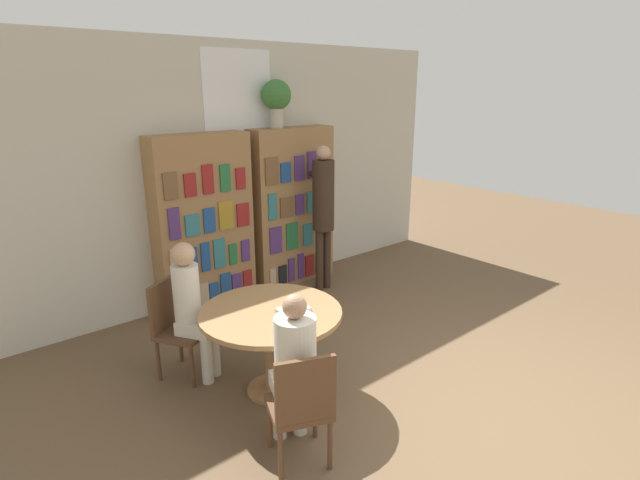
{
  "coord_description": "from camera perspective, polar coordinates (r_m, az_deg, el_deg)",
  "views": [
    {
      "loc": [
        -3.14,
        -1.58,
        2.5
      ],
      "look_at": [
        -0.13,
        1.98,
        1.05
      ],
      "focal_mm": 28.0,
      "sensor_mm": 36.0,
      "label": 1
    }
  ],
  "objects": [
    {
      "name": "ground_plane",
      "position": [
        4.32,
        19.79,
        -19.31
      ],
      "size": [
        16.0,
        16.0,
        0.0
      ],
      "primitive_type": "plane",
      "color": "brown"
    },
    {
      "name": "wall_back",
      "position": [
        6.17,
        -9.11,
        7.77
      ],
      "size": [
        6.4,
        0.07,
        3.0
      ],
      "color": "beige",
      "rests_on": "ground_plane"
    },
    {
      "name": "bookshelf_left",
      "position": [
        5.81,
        -13.18,
        1.82
      ],
      "size": [
        1.14,
        0.34,
        2.01
      ],
      "color": "olive",
      "rests_on": "ground_plane"
    },
    {
      "name": "bookshelf_right",
      "position": [
        6.46,
        -3.21,
        3.8
      ],
      "size": [
        1.14,
        0.34,
        2.01
      ],
      "color": "olive",
      "rests_on": "ground_plane"
    },
    {
      "name": "flower_vase",
      "position": [
        6.17,
        -5.02,
        15.93
      ],
      "size": [
        0.36,
        0.36,
        0.56
      ],
      "color": "#B7AD9E",
      "rests_on": "bookshelf_right"
    },
    {
      "name": "reading_table",
      "position": [
        4.17,
        -5.62,
        -9.64
      ],
      "size": [
        1.17,
        1.17,
        0.75
      ],
      "color": "olive",
      "rests_on": "ground_plane"
    },
    {
      "name": "chair_near_camera",
      "position": [
        3.47,
        -2.13,
        -18.24
      ],
      "size": [
        0.52,
        0.52,
        0.88
      ],
      "rotation": [
        0.0,
        0.0,
        -0.39
      ],
      "color": "brown",
      "rests_on": "ground_plane"
    },
    {
      "name": "chair_left_side",
      "position": [
        4.65,
        -16.17,
        -9.14
      ],
      "size": [
        0.55,
        0.55,
        0.88
      ],
      "rotation": [
        0.0,
        0.0,
        -2.59
      ],
      "color": "brown",
      "rests_on": "ground_plane"
    },
    {
      "name": "seated_reader_left",
      "position": [
        4.46,
        -14.43,
        -7.07
      ],
      "size": [
        0.36,
        0.39,
        1.25
      ],
      "rotation": [
        0.0,
        0.0,
        -2.59
      ],
      "color": "beige",
      "rests_on": "ground_plane"
    },
    {
      "name": "seated_reader_right",
      "position": [
        3.5,
        -2.98,
        -13.9
      ],
      "size": [
        0.38,
        0.42,
        1.21
      ],
      "rotation": [
        0.0,
        0.0,
        -0.39
      ],
      "color": "beige",
      "rests_on": "ground_plane"
    },
    {
      "name": "librarian_standing",
      "position": [
        6.12,
        0.36,
        4.04
      ],
      "size": [
        0.27,
        0.54,
        1.82
      ],
      "color": "#332319",
      "rests_on": "ground_plane"
    },
    {
      "name": "open_book_on_table",
      "position": [
        4.08,
        -3.07,
        -7.96
      ],
      "size": [
        0.24,
        0.18,
        0.03
      ],
      "color": "silver",
      "rests_on": "reading_table"
    }
  ]
}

